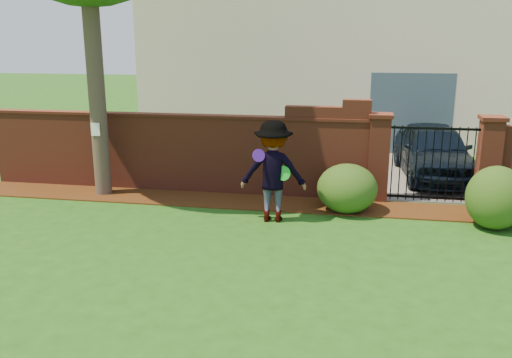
% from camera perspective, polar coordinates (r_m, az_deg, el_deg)
% --- Properties ---
extents(ground, '(80.00, 80.00, 0.01)m').
position_cam_1_polar(ground, '(8.44, -3.25, -9.28)').
color(ground, '#1F5014').
rests_on(ground, ground).
extents(mulch_bed, '(11.10, 1.08, 0.03)m').
position_cam_1_polar(mulch_bed, '(11.69, -4.01, -2.25)').
color(mulch_bed, '#3A1D0A').
rests_on(mulch_bed, ground).
extents(brick_wall, '(8.70, 0.31, 2.16)m').
position_cam_1_polar(brick_wall, '(12.37, -8.10, 2.95)').
color(brick_wall, maroon).
rests_on(brick_wall, ground).
extents(pillar_left, '(0.50, 0.50, 1.88)m').
position_cam_1_polar(pillar_left, '(11.77, 12.77, 2.27)').
color(pillar_left, maroon).
rests_on(pillar_left, ground).
extents(pillar_right, '(0.50, 0.50, 1.88)m').
position_cam_1_polar(pillar_right, '(12.08, 23.25, 1.73)').
color(pillar_right, maroon).
rests_on(pillar_right, ground).
extents(iron_gate, '(1.78, 0.03, 1.60)m').
position_cam_1_polar(iron_gate, '(11.89, 18.04, 1.52)').
color(iron_gate, black).
rests_on(iron_gate, ground).
extents(driveway, '(3.20, 8.00, 0.01)m').
position_cam_1_polar(driveway, '(15.95, 15.98, 1.81)').
color(driveway, slate).
rests_on(driveway, ground).
extents(house, '(12.40, 6.40, 6.30)m').
position_cam_1_polar(house, '(19.50, 8.02, 13.87)').
color(house, beige).
rests_on(house, ground).
extents(car, '(1.85, 4.06, 1.35)m').
position_cam_1_polar(car, '(13.97, 18.39, 2.65)').
color(car, black).
rests_on(car, ground).
extents(paper_notice, '(0.20, 0.01, 0.28)m').
position_cam_1_polar(paper_notice, '(12.15, -16.54, 5.03)').
color(paper_notice, white).
rests_on(paper_notice, tree).
extents(shrub_left, '(1.20, 1.20, 0.98)m').
position_cam_1_polar(shrub_left, '(10.97, 9.57, -0.98)').
color(shrub_left, '#1E4715').
rests_on(shrub_left, ground).
extents(shrub_middle, '(1.07, 1.07, 1.18)m').
position_cam_1_polar(shrub_middle, '(10.78, 23.92, -1.82)').
color(shrub_middle, '#1E4715').
rests_on(shrub_middle, ground).
extents(man, '(1.29, 0.78, 1.93)m').
position_cam_1_polar(man, '(10.18, 1.77, 0.76)').
color(man, gray).
rests_on(man, ground).
extents(frisbee_purple, '(0.24, 0.18, 0.24)m').
position_cam_1_polar(frisbee_purple, '(9.92, 0.28, 2.49)').
color(frisbee_purple, '#551CB0').
rests_on(frisbee_purple, man).
extents(frisbee_green, '(0.29, 0.15, 0.28)m').
position_cam_1_polar(frisbee_green, '(10.04, 2.90, 0.62)').
color(frisbee_green, green).
rests_on(frisbee_green, man).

